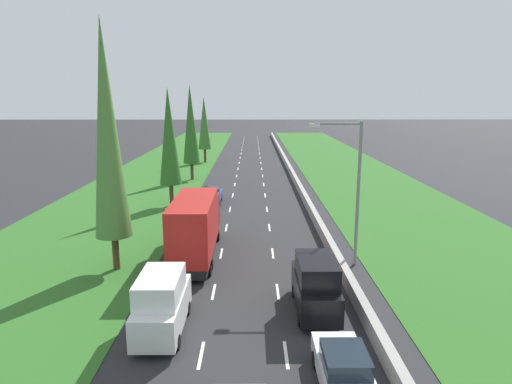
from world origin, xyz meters
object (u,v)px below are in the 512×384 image
at_px(red_box_truck_left_lane, 196,226).
at_px(white_hatchback_left_lane, 206,212).
at_px(black_van_right_lane, 316,285).
at_px(white_van_left_lane, 162,303).
at_px(blue_sedan_left_lane, 212,195).
at_px(poplar_tree_third, 169,137).
at_px(poplar_tree_fourth, 191,125).
at_px(street_light_mast, 353,183).
at_px(white_sedan_right_lane, 344,371).
at_px(poplar_tree_second, 107,131).
at_px(poplar_tree_fifth, 204,123).

relative_size(red_box_truck_left_lane, white_hatchback_left_lane, 2.41).
distance_m(black_van_right_lane, red_box_truck_left_lane, 10.14).
xyz_separation_m(white_van_left_lane, black_van_right_lane, (7.13, 1.85, 0.00)).
distance_m(white_van_left_lane, blue_sedan_left_lane, 24.55).
distance_m(red_box_truck_left_lane, white_hatchback_left_lane, 8.85).
relative_size(poplar_tree_third, poplar_tree_fourth, 0.95).
bearing_deg(white_hatchback_left_lane, street_light_mast, -44.79).
relative_size(white_van_left_lane, white_sedan_right_lane, 1.09).
distance_m(white_sedan_right_lane, poplar_tree_fourth, 43.37).
xyz_separation_m(poplar_tree_second, poplar_tree_fifth, (0.68, 45.39, -2.20)).
bearing_deg(poplar_tree_fifth, poplar_tree_fourth, -90.15).
distance_m(white_hatchback_left_lane, poplar_tree_third, 8.88).
xyz_separation_m(red_box_truck_left_lane, blue_sedan_left_lane, (-0.35, 15.18, -1.37)).
distance_m(white_sedan_right_lane, black_van_right_lane, 6.04).
distance_m(red_box_truck_left_lane, street_light_mast, 10.36).
bearing_deg(poplar_tree_third, blue_sedan_left_lane, 15.61).
xyz_separation_m(poplar_tree_second, poplar_tree_fourth, (0.63, 29.97, -1.46)).
height_order(blue_sedan_left_lane, poplar_tree_second, poplar_tree_second).
bearing_deg(poplar_tree_third, poplar_tree_fifth, 89.66).
height_order(poplar_tree_fourth, poplar_tree_fifth, poplar_tree_fourth).
xyz_separation_m(poplar_tree_fourth, street_light_mast, (13.87, -29.25, -1.80)).
height_order(red_box_truck_left_lane, street_light_mast, street_light_mast).
bearing_deg(white_van_left_lane, poplar_tree_second, 120.37).
height_order(white_van_left_lane, poplar_tree_third, poplar_tree_third).
xyz_separation_m(black_van_right_lane, blue_sedan_left_lane, (-7.11, 22.70, -0.59)).
bearing_deg(poplar_tree_second, black_van_right_lane, -25.72).
bearing_deg(poplar_tree_third, white_hatchback_left_lane, -53.99).
xyz_separation_m(poplar_tree_third, poplar_tree_fifth, (0.17, 29.28, -0.43)).
distance_m(white_van_left_lane, street_light_mast, 13.56).
bearing_deg(poplar_tree_third, street_light_mast, -47.72).
bearing_deg(black_van_right_lane, street_light_mast, 63.85).
bearing_deg(white_van_left_lane, blue_sedan_left_lane, 89.95).
height_order(red_box_truck_left_lane, white_hatchback_left_lane, red_box_truck_left_lane).
xyz_separation_m(poplar_tree_second, street_light_mast, (14.50, 0.72, -3.26)).
bearing_deg(blue_sedan_left_lane, poplar_tree_fourth, 106.15).
xyz_separation_m(white_hatchback_left_lane, street_light_mast, (10.10, -10.03, 4.40)).
bearing_deg(poplar_tree_second, white_sedan_right_lane, -44.73).
xyz_separation_m(black_van_right_lane, street_light_mast, (3.06, 6.23, 3.83)).
distance_m(white_hatchback_left_lane, poplar_tree_second, 13.91).
xyz_separation_m(white_hatchback_left_lane, poplar_tree_third, (-3.90, 5.37, 5.89)).
distance_m(poplar_tree_fourth, street_light_mast, 32.42).
height_order(red_box_truck_left_lane, blue_sedan_left_lane, red_box_truck_left_lane).
relative_size(white_van_left_lane, white_hatchback_left_lane, 1.26).
distance_m(black_van_right_lane, poplar_tree_fifth, 52.26).
height_order(white_hatchback_left_lane, poplar_tree_third, poplar_tree_third).
relative_size(white_van_left_lane, street_light_mast, 0.54).
distance_m(white_hatchback_left_lane, poplar_tree_fifth, 35.27).
distance_m(white_van_left_lane, poplar_tree_fifth, 53.10).
xyz_separation_m(black_van_right_lane, poplar_tree_fifth, (-10.77, 50.90, 4.90)).
distance_m(white_van_left_lane, white_hatchback_left_lane, 18.11).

